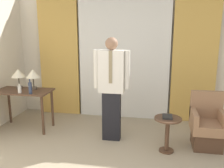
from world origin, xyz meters
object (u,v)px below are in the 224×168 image
Objects in this scene: armchair at (207,127)px; book at (167,117)px; bottle_by_lamp at (30,88)px; bottle_near_edge at (20,89)px; side_table at (167,129)px; table_lamp_right at (33,74)px; person at (112,85)px; table_lamp_left at (18,74)px; desk at (24,97)px.

armchair reaches higher than book.
bottle_by_lamp is 2.47m from book.
armchair is at bearing 0.41° from bottle_near_edge.
side_table is (2.67, -0.28, -0.46)m from bottle_near_edge.
book is at bearing -12.62° from table_lamp_right.
bottle_by_lamp is at bearing 173.90° from side_table.
table_lamp_right is 0.40m from bottle_near_edge.
person is (1.59, -0.30, -0.08)m from table_lamp_right.
table_lamp_right is (0.31, 0.00, 0.00)m from table_lamp_left.
book is at bearing -9.34° from desk.
bottle_near_edge is 0.30× the size of side_table.
book is (2.69, -0.44, -0.06)m from desk.
bottle_by_lamp reaches higher than book.
bottle_near_edge is 0.19× the size of armchair.
desk is at bearing 100.03° from bottle_near_edge.
bottle_by_lamp is at bearing -178.93° from person.
desk is at bearing 170.66° from book.
table_lamp_left is 1.93m from person.
table_lamp_right is 0.21× the size of person.
armchair is 0.76m from book.
table_lamp_left is 2.27× the size of bottle_near_edge.
book is (2.66, -0.26, -0.26)m from bottle_near_edge.
armchair is at bearing 0.40° from person.
bottle_by_lamp reaches higher than armchair.
table_lamp_left is 0.68× the size of side_table.
table_lamp_left is 2.94m from book.
person is (1.72, 0.01, 0.14)m from bottle_near_edge.
armchair is (3.32, 0.02, -0.50)m from bottle_near_edge.
table_lamp_left reaches higher than bottle_near_edge.
armchair is (3.10, 0.04, -0.54)m from bottle_by_lamp.
table_lamp_right is (0.15, 0.13, 0.42)m from desk.
desk is 3.37m from armchair.
table_lamp_right is 2.64m from book.
bottle_by_lamp is 2.51m from side_table.
armchair is at bearing 24.71° from side_table.
table_lamp_left reaches higher than book.
bottle_near_edge is at bearing -59.06° from table_lamp_left.
bottle_near_edge is (0.19, -0.31, -0.22)m from table_lamp_left.
bottle_near_edge is at bearing -79.97° from desk.
book is (2.54, -0.57, -0.48)m from table_lamp_right.
side_table is (2.85, -0.59, -0.68)m from table_lamp_left.
desk is 2.75× the size of table_lamp_right.
side_table is at bearing -9.70° from desk.
table_lamp_left reaches higher than armchair.
person is 8.59× the size of book.
table_lamp_right is 1.62m from person.
person reaches higher than armchair.
book is (-0.66, -0.28, 0.24)m from armchair.
bottle_near_edge is 0.09× the size of person.
armchair is 1.59× the size of side_table.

